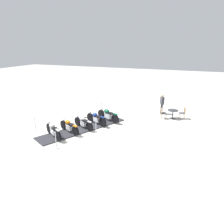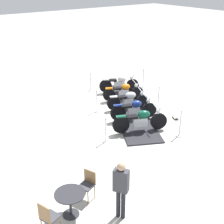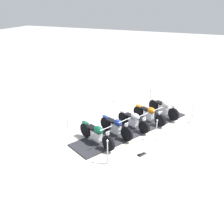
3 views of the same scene
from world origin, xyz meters
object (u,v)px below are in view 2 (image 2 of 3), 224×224
object	(u,v)px
stanchion_left_mid	(97,104)
info_placard	(175,117)
stanchion_right_rear	(143,82)
cafe_chair_near_table	(48,217)
motorcycle_copper	(124,91)
stanchion_right_mid	(158,101)
cafe_table	(70,199)
bystander_person	(121,186)
motorcycle_cream	(120,83)
motorcycle_chrome	(129,100)
stanchion_right_front	(180,128)
motorcycle_forest	(141,120)
cafe_chair_across_table	(88,183)
stanchion_left_front	(106,133)
stanchion_left_rear	(91,84)
motorcycle_navy	(134,109)

from	to	relation	value
stanchion_left_mid	info_placard	bearing A→B (deg)	131.57
stanchion_right_rear	cafe_chair_near_table	bearing A→B (deg)	36.11
motorcycle_copper	stanchion_right_mid	xyz separation A→B (m)	(-0.80, 1.73, -0.13)
motorcycle_copper	stanchion_left_mid	xyz separation A→B (m)	(1.92, 0.33, -0.13)
stanchion_right_mid	cafe_table	distance (m)	8.17
info_placard	bystander_person	distance (m)	6.85
motorcycle_cream	motorcycle_copper	bearing A→B (deg)	-86.58
motorcycle_chrome	stanchion_right_front	world-z (taller)	stanchion_right_front
motorcycle_forest	motorcycle_copper	distance (m)	3.51
bystander_person	cafe_chair_across_table	bearing A→B (deg)	71.15
cafe_chair_across_table	motorcycle_chrome	bearing A→B (deg)	-161.50
stanchion_right_front	cafe_chair_near_table	distance (m)	6.81
stanchion_right_mid	info_placard	bearing A→B (deg)	79.96
motorcycle_chrome	cafe_table	world-z (taller)	motorcycle_chrome
info_placard	bystander_person	bearing A→B (deg)	-32.87
stanchion_left_front	cafe_chair_near_table	bearing A→B (deg)	37.18
motorcycle_cream	bystander_person	distance (m)	9.57
motorcycle_forest	stanchion_left_rear	xyz separation A→B (m)	(-1.00, -5.40, -0.15)
motorcycle_cream	cafe_chair_near_table	world-z (taller)	motorcycle_cream
motorcycle_forest	motorcycle_copper	bearing A→B (deg)	87.71
cafe_chair_near_table	motorcycle_copper	bearing A→B (deg)	20.86
stanchion_left_rear	motorcycle_forest	bearing A→B (deg)	79.46
motorcycle_chrome	cafe_table	distance (m)	7.43
info_placard	motorcycle_cream	bearing A→B (deg)	-152.67
motorcycle_cream	info_placard	xyz separation A→B (m)	(-0.02, 4.16, -0.49)
stanchion_right_mid	bystander_person	xyz separation A→B (m)	(6.12, 4.79, 0.69)
stanchion_left_front	info_placard	bearing A→B (deg)	177.21
motorcycle_forest	bystander_person	bearing A→B (deg)	-113.05
stanchion_right_rear	info_placard	world-z (taller)	stanchion_right_rear
stanchion_left_front	bystander_person	xyz separation A→B (m)	(2.06, 3.58, 0.68)
stanchion_right_mid	cafe_chair_near_table	size ratio (longest dim) A/B	1.11
motorcycle_forest	stanchion_left_mid	size ratio (longest dim) A/B	1.98
motorcycle_navy	cafe_chair_near_table	xyz separation A→B (m)	(6.09, 3.82, 0.04)
stanchion_left_front	stanchion_right_mid	size ratio (longest dim) A/B	0.95
info_placard	cafe_chair_across_table	bearing A→B (deg)	-43.20
stanchion_left_front	stanchion_right_mid	world-z (taller)	stanchion_right_mid
stanchion_left_rear	info_placard	bearing A→B (deg)	101.95
motorcycle_cream	motorcycle_navy	bearing A→B (deg)	-86.36
motorcycle_navy	stanchion_right_front	bearing A→B (deg)	-53.02
motorcycle_chrome	motorcycle_cream	xyz separation A→B (m)	(-1.07, -2.08, 0.03)
motorcycle_cream	stanchion_right_mid	bearing A→B (deg)	-53.70
stanchion_left_front	cafe_chair_across_table	bearing A→B (deg)	45.41
cafe_chair_near_table	motorcycle_forest	bearing A→B (deg)	7.81
motorcycle_forest	cafe_chair_near_table	world-z (taller)	motorcycle_forest
stanchion_left_mid	bystander_person	size ratio (longest dim) A/B	0.62
stanchion_left_mid	stanchion_left_rear	distance (m)	2.93
motorcycle_forest	stanchion_right_front	distance (m)	1.62
motorcycle_copper	stanchion_right_front	xyz separation A→B (m)	(0.53, 4.33, -0.15)
motorcycle_copper	motorcycle_chrome	bearing A→B (deg)	-92.09
motorcycle_chrome	stanchion_right_rear	xyz separation A→B (m)	(-2.66, -1.92, -0.15)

